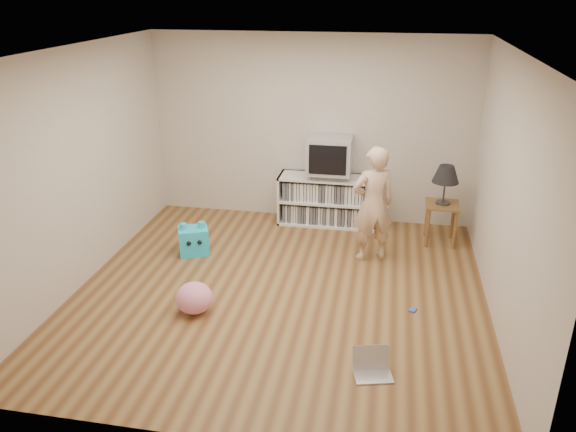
{
  "coord_description": "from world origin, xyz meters",
  "views": [
    {
      "loc": [
        1.09,
        -5.35,
        3.19
      ],
      "look_at": [
        0.02,
        0.4,
        0.75
      ],
      "focal_mm": 35.0,
      "sensor_mm": 36.0,
      "label": 1
    }
  ],
  "objects_px": {
    "laptop": "(372,366)",
    "plush_blue": "(194,240)",
    "person": "(373,204)",
    "media_unit": "(329,200)",
    "crt_tv": "(330,155)",
    "plush_pink": "(194,298)",
    "side_table": "(442,213)",
    "table_lamp": "(446,175)",
    "dvd_deck": "(329,174)"
  },
  "relations": [
    {
      "from": "media_unit",
      "to": "plush_blue",
      "type": "xyz_separation_m",
      "value": [
        -1.56,
        -1.29,
        -0.17
      ]
    },
    {
      "from": "crt_tv",
      "to": "side_table",
      "type": "relative_size",
      "value": 1.09
    },
    {
      "from": "person",
      "to": "plush_pink",
      "type": "relative_size",
      "value": 3.75
    },
    {
      "from": "dvd_deck",
      "to": "side_table",
      "type": "bearing_deg",
      "value": -13.65
    },
    {
      "from": "person",
      "to": "laptop",
      "type": "distance_m",
      "value": 2.35
    },
    {
      "from": "dvd_deck",
      "to": "laptop",
      "type": "distance_m",
      "value": 3.41
    },
    {
      "from": "dvd_deck",
      "to": "crt_tv",
      "type": "height_order",
      "value": "crt_tv"
    },
    {
      "from": "laptop",
      "to": "plush_blue",
      "type": "height_order",
      "value": "plush_blue"
    },
    {
      "from": "side_table",
      "to": "plush_blue",
      "type": "distance_m",
      "value": 3.22
    },
    {
      "from": "media_unit",
      "to": "person",
      "type": "height_order",
      "value": "person"
    },
    {
      "from": "side_table",
      "to": "table_lamp",
      "type": "relative_size",
      "value": 1.07
    },
    {
      "from": "media_unit",
      "to": "crt_tv",
      "type": "height_order",
      "value": "crt_tv"
    },
    {
      "from": "table_lamp",
      "to": "plush_pink",
      "type": "xyz_separation_m",
      "value": [
        -2.62,
        -2.22,
        -0.78
      ]
    },
    {
      "from": "plush_blue",
      "to": "plush_pink",
      "type": "distance_m",
      "value": 1.4
    },
    {
      "from": "crt_tv",
      "to": "side_table",
      "type": "bearing_deg",
      "value": -13.53
    },
    {
      "from": "crt_tv",
      "to": "laptop",
      "type": "height_order",
      "value": "crt_tv"
    },
    {
      "from": "side_table",
      "to": "plush_blue",
      "type": "height_order",
      "value": "side_table"
    },
    {
      "from": "dvd_deck",
      "to": "plush_pink",
      "type": "height_order",
      "value": "dvd_deck"
    },
    {
      "from": "plush_blue",
      "to": "table_lamp",
      "type": "bearing_deg",
      "value": -7.16
    },
    {
      "from": "media_unit",
      "to": "dvd_deck",
      "type": "distance_m",
      "value": 0.39
    },
    {
      "from": "table_lamp",
      "to": "plush_blue",
      "type": "distance_m",
      "value": 3.3
    },
    {
      "from": "table_lamp",
      "to": "plush_blue",
      "type": "xyz_separation_m",
      "value": [
        -3.08,
        -0.9,
        -0.76
      ]
    },
    {
      "from": "media_unit",
      "to": "crt_tv",
      "type": "relative_size",
      "value": 2.33
    },
    {
      "from": "media_unit",
      "to": "table_lamp",
      "type": "height_order",
      "value": "table_lamp"
    },
    {
      "from": "person",
      "to": "plush_pink",
      "type": "height_order",
      "value": "person"
    },
    {
      "from": "crt_tv",
      "to": "table_lamp",
      "type": "xyz_separation_m",
      "value": [
        1.52,
        -0.37,
        -0.08
      ]
    },
    {
      "from": "plush_blue",
      "to": "plush_pink",
      "type": "relative_size",
      "value": 1.16
    },
    {
      "from": "media_unit",
      "to": "side_table",
      "type": "relative_size",
      "value": 2.55
    },
    {
      "from": "person",
      "to": "plush_pink",
      "type": "bearing_deg",
      "value": 18.59
    },
    {
      "from": "media_unit",
      "to": "side_table",
      "type": "distance_m",
      "value": 1.57
    },
    {
      "from": "laptop",
      "to": "person",
      "type": "bearing_deg",
      "value": 79.03
    },
    {
      "from": "crt_tv",
      "to": "plush_pink",
      "type": "distance_m",
      "value": 2.94
    },
    {
      "from": "laptop",
      "to": "plush_pink",
      "type": "height_order",
      "value": "plush_pink"
    },
    {
      "from": "plush_pink",
      "to": "media_unit",
      "type": "bearing_deg",
      "value": 67.25
    },
    {
      "from": "crt_tv",
      "to": "table_lamp",
      "type": "bearing_deg",
      "value": -13.53
    },
    {
      "from": "dvd_deck",
      "to": "plush_pink",
      "type": "distance_m",
      "value": 2.87
    },
    {
      "from": "person",
      "to": "plush_blue",
      "type": "xyz_separation_m",
      "value": [
        -2.21,
        -0.27,
        -0.54
      ]
    },
    {
      "from": "laptop",
      "to": "plush_blue",
      "type": "bearing_deg",
      "value": 125.5
    },
    {
      "from": "laptop",
      "to": "plush_pink",
      "type": "xyz_separation_m",
      "value": [
        -1.87,
        0.66,
        0.1
      ]
    },
    {
      "from": "plush_pink",
      "to": "table_lamp",
      "type": "bearing_deg",
      "value": 40.32
    },
    {
      "from": "dvd_deck",
      "to": "person",
      "type": "relative_size",
      "value": 0.31
    },
    {
      "from": "crt_tv",
      "to": "table_lamp",
      "type": "relative_size",
      "value": 1.17
    },
    {
      "from": "table_lamp",
      "to": "laptop",
      "type": "distance_m",
      "value": 3.1
    },
    {
      "from": "plush_blue",
      "to": "media_unit",
      "type": "bearing_deg",
      "value": 16.06
    },
    {
      "from": "table_lamp",
      "to": "plush_pink",
      "type": "relative_size",
      "value": 1.34
    },
    {
      "from": "dvd_deck",
      "to": "laptop",
      "type": "xyz_separation_m",
      "value": [
        0.78,
        -3.25,
        -0.67
      ]
    },
    {
      "from": "media_unit",
      "to": "plush_blue",
      "type": "relative_size",
      "value": 3.13
    },
    {
      "from": "side_table",
      "to": "plush_pink",
      "type": "relative_size",
      "value": 1.43
    },
    {
      "from": "dvd_deck",
      "to": "crt_tv",
      "type": "xyz_separation_m",
      "value": [
        0.0,
        -0.0,
        0.29
      ]
    },
    {
      "from": "side_table",
      "to": "person",
      "type": "relative_size",
      "value": 0.38
    }
  ]
}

